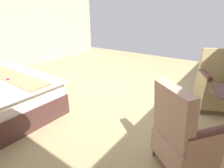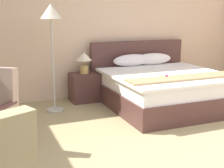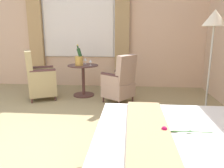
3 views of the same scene
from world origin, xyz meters
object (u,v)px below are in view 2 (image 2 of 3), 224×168
(bed, at_px, (162,87))
(floor_lamp_brass, at_px, (51,22))
(nightstand, at_px, (85,87))
(bedside_lamp, at_px, (84,59))

(bed, distance_m, floor_lamp_brass, 2.19)
(bed, height_order, nightstand, bed)
(bed, distance_m, nightstand, 1.43)
(bed, bearing_deg, bedside_lamp, 145.86)
(bed, relative_size, bedside_lamp, 5.36)
(nightstand, relative_size, floor_lamp_brass, 0.31)
(floor_lamp_brass, bearing_deg, bedside_lamp, 31.37)
(bed, relative_size, floor_lamp_brass, 1.19)
(bedside_lamp, xyz_separation_m, floor_lamp_brass, (-0.65, -0.40, 0.69))
(nightstand, xyz_separation_m, bedside_lamp, (-0.00, -0.00, 0.52))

